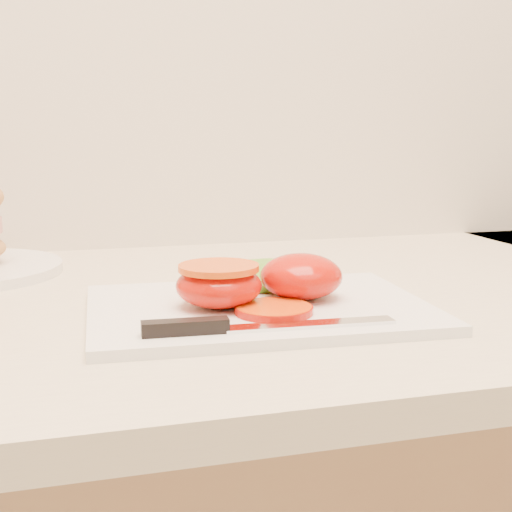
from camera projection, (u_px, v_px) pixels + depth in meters
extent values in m
cube|color=beige|center=(487.00, 289.00, 0.86)|extent=(3.92, 0.65, 0.03)
cube|color=white|center=(259.00, 309.00, 0.69)|extent=(0.33, 0.25, 0.01)
ellipsoid|color=#B01F0B|center=(301.00, 276.00, 0.70)|extent=(0.08, 0.08, 0.04)
ellipsoid|color=#B01F0B|center=(219.00, 286.00, 0.67)|extent=(0.08, 0.08, 0.04)
cylinder|color=#DA3300|center=(219.00, 268.00, 0.67)|extent=(0.08, 0.08, 0.01)
cylinder|color=#DA5811|center=(274.00, 310.00, 0.65)|extent=(0.07, 0.07, 0.01)
ellipsoid|color=#61A52B|center=(268.00, 276.00, 0.76)|extent=(0.12, 0.09, 0.02)
cube|color=silver|center=(310.00, 324.00, 0.61)|extent=(0.15, 0.03, 0.00)
cube|color=black|center=(185.00, 327.00, 0.58)|extent=(0.07, 0.02, 0.01)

